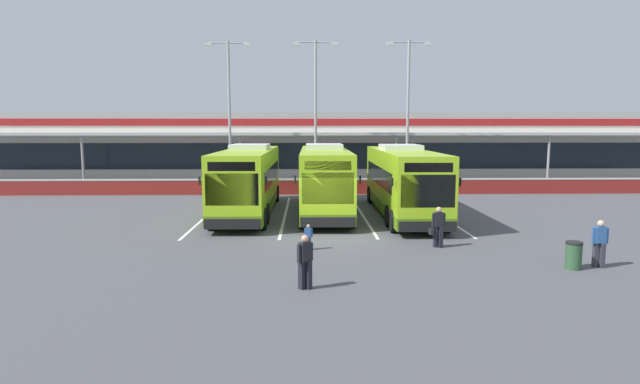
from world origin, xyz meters
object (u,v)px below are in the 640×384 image
at_px(pedestrian_in_dark_coat, 600,242).
at_px(lamp_post_centre, 316,106).
at_px(lamp_post_east, 408,106).
at_px(coach_bus_leftmost, 249,181).
at_px(coach_bus_left_centre, 324,180).
at_px(lamp_post_west, 229,106).
at_px(pedestrian_near_bin, 305,260).
at_px(pedestrian_child, 308,236).
at_px(pedestrian_with_handbag, 438,226).
at_px(coach_bus_centre, 403,182).
at_px(litter_bin, 574,255).

height_order(pedestrian_in_dark_coat, lamp_post_centre, lamp_post_centre).
xyz_separation_m(pedestrian_in_dark_coat, lamp_post_east, (-2.43, 21.46, 5.42)).
height_order(coach_bus_leftmost, lamp_post_east, lamp_post_east).
distance_m(coach_bus_leftmost, coach_bus_left_centre, 4.19).
height_order(lamp_post_centre, lamp_post_east, same).
bearing_deg(lamp_post_west, pedestrian_near_bin, -76.83).
bearing_deg(pedestrian_child, pedestrian_with_handbag, 3.41).
distance_m(lamp_post_west, lamp_post_centre, 6.42).
height_order(coach_bus_centre, lamp_post_east, lamp_post_east).
distance_m(coach_bus_centre, pedestrian_child, 9.45).
bearing_deg(coach_bus_centre, pedestrian_with_handbag, -89.89).
relative_size(pedestrian_child, lamp_post_west, 0.09).
relative_size(pedestrian_with_handbag, lamp_post_centre, 0.15).
bearing_deg(pedestrian_in_dark_coat, litter_bin, -168.81).
distance_m(pedestrian_with_handbag, litter_bin, 4.98).
xyz_separation_m(pedestrian_child, lamp_post_centre, (0.61, 18.90, 5.75)).
relative_size(coach_bus_leftmost, lamp_post_east, 1.11).
bearing_deg(pedestrian_with_handbag, coach_bus_left_centre, 115.74).
distance_m(coach_bus_leftmost, pedestrian_in_dark_coat, 17.38).
distance_m(coach_bus_leftmost, coach_bus_centre, 8.39).
height_order(coach_bus_centre, pedestrian_in_dark_coat, coach_bus_centre).
bearing_deg(lamp_post_east, lamp_post_west, 177.19).
relative_size(pedestrian_in_dark_coat, lamp_post_centre, 0.15).
bearing_deg(coach_bus_centre, litter_bin, -70.72).
bearing_deg(coach_bus_leftmost, pedestrian_near_bin, -76.96).
height_order(pedestrian_with_handbag, pedestrian_near_bin, same).
distance_m(lamp_post_east, litter_bin, 22.47).
bearing_deg(coach_bus_left_centre, coach_bus_leftmost, -175.32).
xyz_separation_m(pedestrian_with_handbag, lamp_post_centre, (-4.51, 18.60, 5.43)).
bearing_deg(pedestrian_in_dark_coat, lamp_post_east, 96.47).
bearing_deg(coach_bus_centre, lamp_post_centre, 112.13).
distance_m(pedestrian_in_dark_coat, lamp_post_west, 27.62).
relative_size(coach_bus_leftmost, lamp_post_west, 1.11).
bearing_deg(pedestrian_with_handbag, lamp_post_east, 82.90).
relative_size(coach_bus_left_centre, coach_bus_centre, 1.00).
relative_size(lamp_post_west, lamp_post_centre, 1.00).
height_order(pedestrian_child, lamp_post_centre, lamp_post_centre).
relative_size(pedestrian_in_dark_coat, litter_bin, 1.74).
xyz_separation_m(pedestrian_in_dark_coat, pedestrian_near_bin, (-9.96, -2.13, 0.00)).
bearing_deg(pedestrian_child, coach_bus_centre, 57.02).
relative_size(pedestrian_near_bin, lamp_post_centre, 0.15).
relative_size(coach_bus_leftmost, coach_bus_centre, 1.00).
relative_size(coach_bus_leftmost, lamp_post_centre, 1.11).
bearing_deg(coach_bus_leftmost, pedestrian_child, -69.42).
bearing_deg(coach_bus_left_centre, coach_bus_centre, -15.23).
bearing_deg(lamp_post_east, pedestrian_child, -111.59).
relative_size(pedestrian_child, lamp_post_centre, 0.09).
xyz_separation_m(pedestrian_child, litter_bin, (8.88, -2.93, -0.07)).
bearing_deg(pedestrian_with_handbag, lamp_post_centre, 103.62).
bearing_deg(lamp_post_east, lamp_post_centre, 178.46).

